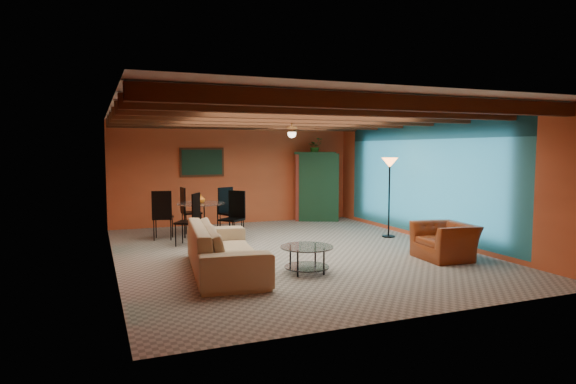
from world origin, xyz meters
name	(u,v)px	position (x,y,z in m)	size (l,w,h in m)	color
room	(290,130)	(0.00, 0.11, 2.36)	(6.52, 8.01, 2.71)	gray
sofa	(225,248)	(-1.59, -1.04, 0.39)	(2.66, 1.04, 0.78)	tan
armchair	(445,241)	(2.34, -1.60, 0.33)	(1.00, 0.88, 0.65)	maroon
coffee_table	(307,259)	(-0.38, -1.58, 0.22)	(0.86, 0.86, 0.44)	white
dining_table	(201,214)	(-1.33, 2.10, 0.55)	(2.11, 2.11, 1.10)	white
armoire	(315,187)	(2.20, 3.70, 0.92)	(1.05, 0.52, 1.85)	maroon
floor_lamp	(389,197)	(2.65, 0.68, 0.90)	(0.36, 0.36, 1.81)	black
ceiling_fan	(292,129)	(0.00, 0.00, 2.36)	(1.50, 1.50, 0.44)	#472614
painting	(202,162)	(-0.90, 3.96, 1.65)	(1.05, 0.03, 0.65)	black
potted_plant	(315,146)	(2.20, 3.70, 2.07)	(0.40, 0.34, 0.44)	#26661E
vase	(201,185)	(-1.33, 2.10, 1.20)	(0.18, 0.18, 0.19)	orange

